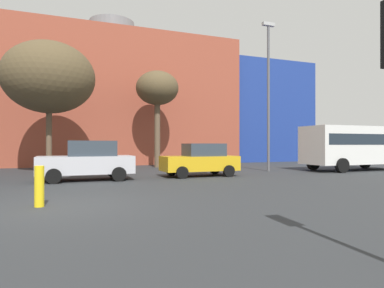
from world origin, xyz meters
TOP-DOWN VIEW (x-y plane):
  - ground_plane at (0.00, 0.00)m, footprint 200.00×200.00m
  - building_backdrop at (3.87, 21.41)m, footprint 37.91×10.77m
  - parked_car_2 at (0.89, 6.26)m, footprint 4.11×2.01m
  - parked_car_3 at (6.39, 6.26)m, footprint 3.84×1.89m
  - white_bus at (16.84, 6.36)m, footprint 6.80×2.62m
  - bare_tree_1 at (-0.94, 11.30)m, footprint 5.12×5.12m
  - bare_tree_2 at (6.01, 13.40)m, footprint 3.01×3.01m
  - bollard_yellow_0 at (-0.65, 0.11)m, footprint 0.24×0.24m
  - street_lamp at (11.42, 7.71)m, footprint 0.80×0.24m

SIDE VIEW (x-z plane):
  - ground_plane at x=0.00m, z-range 0.00..0.00m
  - bollard_yellow_0 at x=-0.65m, z-range 0.00..1.06m
  - parked_car_3 at x=6.39m, z-range 0.00..1.66m
  - parked_car_2 at x=0.89m, z-range 0.00..1.77m
  - white_bus at x=16.84m, z-range 0.26..2.98m
  - street_lamp at x=11.42m, z-range 0.54..9.54m
  - building_backdrop at x=3.87m, z-range -1.19..11.59m
  - bare_tree_1 at x=-0.94m, z-range 1.69..9.19m
  - bare_tree_2 at x=6.01m, z-range 2.09..8.92m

